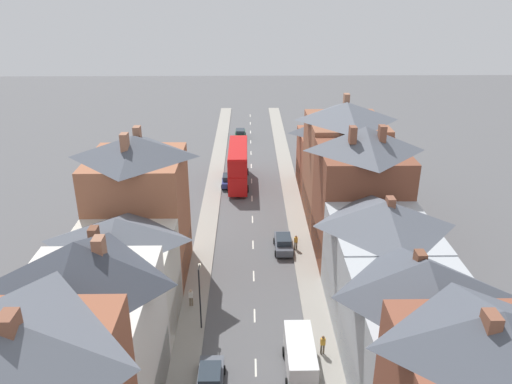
% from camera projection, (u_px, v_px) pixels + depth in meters
% --- Properties ---
extents(pavement_left, '(2.20, 104.00, 0.14)m').
position_uv_depth(pavement_left, '(210.00, 212.00, 59.53)').
color(pavement_left, gray).
rests_on(pavement_left, ground).
extents(pavement_right, '(2.20, 104.00, 0.14)m').
position_uv_depth(pavement_right, '(295.00, 211.00, 59.68)').
color(pavement_right, gray).
rests_on(pavement_right, ground).
extents(centre_line_dashes, '(0.14, 97.80, 0.01)m').
position_uv_depth(centre_line_dashes, '(252.00, 219.00, 57.79)').
color(centre_line_dashes, silver).
rests_on(centre_line_dashes, ground).
extents(terrace_row_left, '(8.00, 42.72, 14.82)m').
position_uv_depth(terrace_row_left, '(79.00, 344.00, 28.49)').
color(terrace_row_left, beige).
rests_on(terrace_row_left, ground).
extents(terrace_row_right, '(8.00, 62.18, 13.91)m').
position_uv_depth(terrace_row_right, '(382.00, 249.00, 39.62)').
color(terrace_row_right, brown).
rests_on(terrace_row_right, ground).
extents(double_decker_bus_lead, '(2.74, 10.80, 5.30)m').
position_uv_depth(double_decker_bus_lead, '(238.00, 164.00, 66.78)').
color(double_decker_bus_lead, red).
rests_on(double_decker_bus_lead, ground).
extents(car_near_blue, '(1.90, 3.92, 1.59)m').
position_uv_depth(car_near_blue, '(210.00, 378.00, 33.69)').
color(car_near_blue, '#4C515B').
rests_on(car_near_blue, ground).
extents(car_near_silver, '(1.90, 4.23, 1.63)m').
position_uv_depth(car_near_silver, '(283.00, 243.00, 50.96)').
color(car_near_silver, '#4C515B').
rests_on(car_near_silver, ground).
extents(car_parked_left_a, '(1.90, 4.43, 1.62)m').
position_uv_depth(car_parked_left_a, '(240.00, 134.00, 87.06)').
color(car_parked_left_a, '#144728').
rests_on(car_parked_left_a, ground).
extents(car_parked_right_a, '(1.90, 3.97, 1.59)m').
position_uv_depth(car_parked_right_a, '(229.00, 180.00, 66.96)').
color(car_parked_right_a, navy).
rests_on(car_parked_right_a, ground).
extents(delivery_van, '(2.20, 5.20, 2.41)m').
position_uv_depth(delivery_van, '(300.00, 355.00, 34.94)').
color(delivery_van, white).
rests_on(delivery_van, ground).
extents(pedestrian_mid_left, '(0.36, 0.22, 1.61)m').
position_uv_depth(pedestrian_mid_left, '(323.00, 344.00, 36.50)').
color(pedestrian_mid_left, brown).
rests_on(pedestrian_mid_left, pavement_right).
extents(pedestrian_mid_right, '(0.36, 0.22, 1.61)m').
position_uv_depth(pedestrian_mid_right, '(191.00, 297.00, 41.93)').
color(pedestrian_mid_right, brown).
rests_on(pedestrian_mid_right, pavement_left).
extents(pedestrian_far_left, '(0.36, 0.22, 1.61)m').
position_uv_depth(pedestrian_far_left, '(296.00, 242.00, 50.74)').
color(pedestrian_far_left, brown).
rests_on(pedestrian_far_left, pavement_right).
extents(street_lamp, '(0.20, 1.12, 5.50)m').
position_uv_depth(street_lamp, '(200.00, 294.00, 38.53)').
color(street_lamp, black).
rests_on(street_lamp, ground).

